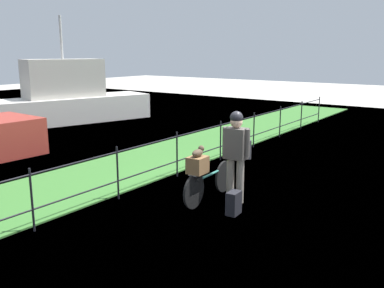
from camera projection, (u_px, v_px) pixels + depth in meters
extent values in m
plane|color=#B2ADA3|center=(266.00, 195.00, 8.14)|extent=(60.00, 60.00, 0.00)
cube|color=#38702D|center=(132.00, 166.00, 10.15)|extent=(27.00, 2.40, 0.03)
cylinder|color=black|center=(32.00, 200.00, 6.42)|extent=(0.04, 0.04, 1.01)
cylinder|color=black|center=(118.00, 173.00, 7.84)|extent=(0.04, 0.04, 1.01)
cylinder|color=black|center=(177.00, 154.00, 9.27)|extent=(0.04, 0.04, 1.01)
cylinder|color=black|center=(221.00, 141.00, 10.70)|extent=(0.04, 0.04, 1.01)
cylinder|color=black|center=(254.00, 130.00, 12.13)|extent=(0.04, 0.04, 1.01)
cylinder|color=black|center=(280.00, 122.00, 13.55)|extent=(0.04, 0.04, 1.01)
cylinder|color=black|center=(301.00, 115.00, 14.98)|extent=(0.04, 0.04, 1.01)
cylinder|color=black|center=(319.00, 110.00, 16.41)|extent=(0.04, 0.04, 1.01)
cylinder|color=black|center=(177.00, 161.00, 9.30)|extent=(18.00, 0.03, 0.03)
cylinder|color=black|center=(177.00, 136.00, 9.18)|extent=(18.00, 0.03, 0.03)
cylinder|color=black|center=(224.00, 176.00, 8.31)|extent=(0.62, 0.07, 0.62)
cylinder|color=black|center=(194.00, 192.00, 7.42)|extent=(0.62, 0.07, 0.62)
cylinder|color=#337F70|center=(210.00, 175.00, 7.83)|extent=(0.85, 0.08, 0.04)
cube|color=black|center=(197.00, 178.00, 7.47)|extent=(0.20, 0.10, 0.06)
cube|color=slate|center=(197.00, 173.00, 7.45)|extent=(0.37, 0.18, 0.02)
cube|color=brown|center=(198.00, 165.00, 7.42)|extent=(0.36, 0.30, 0.30)
ellipsoid|color=#4C3D2D|center=(198.00, 153.00, 7.37)|extent=(0.29, 0.15, 0.13)
sphere|color=#4C3D2D|center=(201.00, 148.00, 7.46)|extent=(0.11, 0.11, 0.11)
cylinder|color=gray|center=(230.00, 179.00, 7.78)|extent=(0.14, 0.14, 0.82)
cylinder|color=gray|center=(240.00, 181.00, 7.67)|extent=(0.14, 0.14, 0.82)
cube|color=#4C4742|center=(236.00, 143.00, 7.58)|extent=(0.28, 0.41, 0.56)
cylinder|color=#4C4742|center=(225.00, 140.00, 7.69)|extent=(0.10, 0.10, 0.50)
cylinder|color=#4C4742|center=(247.00, 143.00, 7.45)|extent=(0.10, 0.10, 0.50)
sphere|color=tan|center=(236.00, 122.00, 7.49)|extent=(0.22, 0.22, 0.22)
sphere|color=black|center=(237.00, 118.00, 7.48)|extent=(0.23, 0.23, 0.23)
cube|color=black|center=(234.00, 203.00, 7.16)|extent=(0.29, 0.20, 0.40)
cylinder|color=#38383D|center=(247.00, 150.00, 10.87)|extent=(0.20, 0.20, 0.48)
cube|color=silver|center=(66.00, 110.00, 16.45)|extent=(6.85, 3.54, 0.98)
cube|color=#B7B2A8|center=(64.00, 78.00, 16.19)|extent=(3.14, 1.99, 1.45)
cylinder|color=#B2B2B2|center=(61.00, 37.00, 15.86)|extent=(0.10, 0.10, 1.60)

